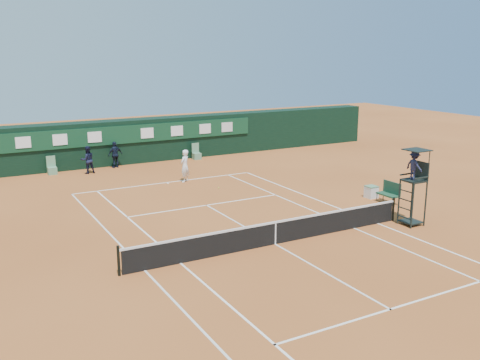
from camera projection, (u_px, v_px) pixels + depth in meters
name	position (u px, v px, depth m)	size (l,w,h in m)	color
ground	(275.00, 244.00, 21.51)	(90.00, 90.00, 0.00)	#B15D29
court_lines	(275.00, 244.00, 21.51)	(11.05, 23.85, 0.01)	white
tennis_net	(275.00, 232.00, 21.39)	(12.90, 0.10, 1.10)	black
back_wall	(130.00, 141.00, 37.09)	(40.00, 1.65, 3.00)	black
linesman_chair_left	(52.00, 169.00, 33.70)	(0.55, 0.50, 1.15)	#5D8F6A
linesman_chair_right	(196.00, 155.00, 38.42)	(0.55, 0.50, 1.15)	#598967
umpire_chair	(414.00, 171.00, 23.37)	(0.96, 0.95, 3.42)	black
player_bench	(390.00, 192.00, 27.24)	(0.55, 1.20, 1.10)	#1B442C
tennis_bag	(380.00, 211.00, 25.48)	(0.38, 0.86, 0.32)	black
cooler	(371.00, 192.00, 28.29)	(0.57, 0.57, 0.65)	white
tennis_ball	(219.00, 188.00, 30.27)	(0.07, 0.07, 0.07)	#C6DC33
player	(185.00, 166.00, 31.59)	(0.71, 0.46, 1.94)	white
ball_kid_left	(88.00, 160.00, 33.80)	(0.86, 0.67, 1.76)	black
ball_kid_right	(115.00, 155.00, 35.49)	(1.03, 0.43, 1.76)	black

